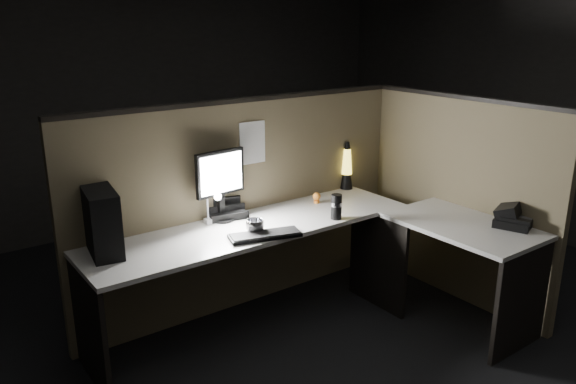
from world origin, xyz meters
TOP-DOWN VIEW (x-y plane):
  - floor at (0.00, 0.00)m, footprint 6.00×6.00m
  - room_shell at (0.00, 0.00)m, footprint 6.00×6.00m
  - partition_back at (0.00, 0.93)m, footprint 2.66×0.06m
  - partition_right at (1.33, 0.10)m, footprint 0.06×1.66m
  - desk at (0.18, 0.25)m, footprint 2.60×1.60m
  - pc_tower at (-1.11, 0.74)m, footprint 0.22×0.39m
  - monitor at (-0.27, 0.83)m, footprint 0.38×0.16m
  - keyboard at (-0.21, 0.39)m, footprint 0.48×0.27m
  - mouse at (-0.22, 0.44)m, footprint 0.09×0.07m
  - clip_lamp at (-0.38, 0.74)m, footprint 0.05×0.19m
  - organizer at (-0.22, 0.88)m, footprint 0.30×0.27m
  - lava_lamp at (0.92, 0.88)m, footprint 0.10×0.10m
  - travel_mug at (0.37, 0.38)m, footprint 0.08×0.08m
  - steel_mug at (-0.23, 0.48)m, footprint 0.15×0.15m
  - figurine at (0.48, 0.73)m, footprint 0.06×0.06m
  - pinned_paper at (0.03, 0.90)m, footprint 0.21×0.00m
  - desk_phone at (1.24, -0.41)m, footprint 0.32×0.31m

SIDE VIEW (x-z plane):
  - floor at x=0.00m, z-range 0.00..0.00m
  - desk at x=0.18m, z-range 0.22..0.95m
  - keyboard at x=-0.21m, z-range 0.73..0.75m
  - mouse at x=-0.22m, z-range 0.73..0.76m
  - partition_back at x=0.00m, z-range 0.00..1.50m
  - partition_right at x=1.33m, z-range 0.00..1.50m
  - organizer at x=-0.22m, z-range 0.68..0.87m
  - steel_mug at x=-0.23m, z-range 0.73..0.82m
  - figurine at x=0.48m, z-range 0.75..0.81m
  - desk_phone at x=1.24m, z-range 0.71..0.87m
  - travel_mug at x=0.37m, z-range 0.73..0.90m
  - clip_lamp at x=-0.38m, z-range 0.75..1.00m
  - lava_lamp at x=0.92m, z-range 0.70..1.08m
  - pc_tower at x=-1.11m, z-range 0.73..1.11m
  - monitor at x=-0.27m, z-range 0.78..1.26m
  - pinned_paper at x=0.03m, z-range 1.07..1.37m
  - room_shell at x=0.00m, z-range -1.38..4.62m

